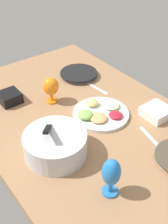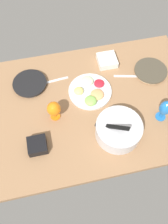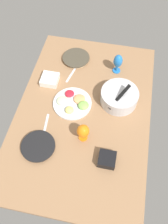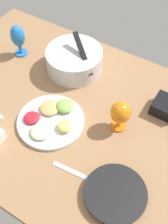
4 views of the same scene
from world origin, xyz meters
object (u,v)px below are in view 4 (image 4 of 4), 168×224
(mixing_bowl, at_px, (74,60))
(hurricane_glass_blue, at_px, (18,37))
(hurricane_glass_orange, at_px, (121,113))
(square_bowl_black, at_px, (166,106))
(dinner_plate_right, at_px, (115,194))
(fruit_platter, at_px, (51,120))

(mixing_bowl, bearing_deg, hurricane_glass_blue, -169.97)
(mixing_bowl, distance_m, hurricane_glass_orange, 0.43)
(mixing_bowl, height_order, square_bowl_black, mixing_bowl)
(dinner_plate_right, xyz_separation_m, hurricane_glass_orange, (-0.14, 0.30, 0.08))
(fruit_platter, height_order, hurricane_glass_orange, hurricane_glass_orange)
(square_bowl_black, bearing_deg, hurricane_glass_orange, -126.17)
(mixing_bowl, relative_size, square_bowl_black, 2.48)
(mixing_bowl, height_order, fruit_platter, mixing_bowl)
(hurricane_glass_orange, distance_m, hurricane_glass_blue, 0.71)
(dinner_plate_right, distance_m, square_bowl_black, 0.49)
(hurricane_glass_orange, bearing_deg, mixing_bowl, 150.42)
(hurricane_glass_blue, xyz_separation_m, square_bowl_black, (0.84, 0.04, -0.08))
(dinner_plate_right, height_order, square_bowl_black, square_bowl_black)
(fruit_platter, xyz_separation_m, hurricane_glass_blue, (-0.42, 0.30, 0.10))
(dinner_plate_right, bearing_deg, mixing_bowl, 135.24)
(hurricane_glass_orange, xyz_separation_m, square_bowl_black, (0.14, 0.20, -0.06))
(hurricane_glass_blue, height_order, square_bowl_black, hurricane_glass_blue)
(fruit_platter, relative_size, hurricane_glass_orange, 1.98)
(dinner_plate_right, xyz_separation_m, fruit_platter, (-0.41, 0.16, 0.00))
(hurricane_glass_orange, bearing_deg, dinner_plate_right, -64.87)
(hurricane_glass_blue, bearing_deg, fruit_platter, -35.12)
(fruit_platter, bearing_deg, square_bowl_black, 38.74)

